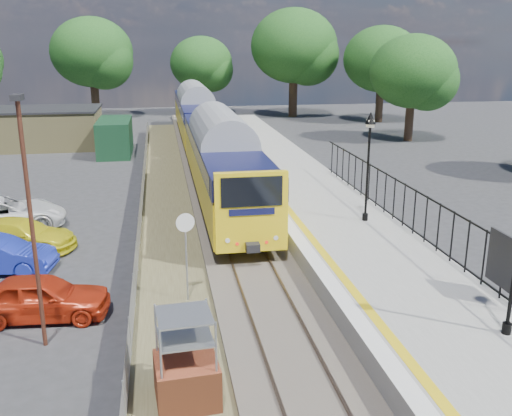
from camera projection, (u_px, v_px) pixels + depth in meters
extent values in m
plane|color=#2D2D30|center=(270.00, 312.00, 17.99)|extent=(120.00, 120.00, 0.00)
cube|color=#473F38|center=(230.00, 217.00, 27.43)|extent=(3.40, 80.00, 0.20)
cube|color=#4C472D|center=(170.00, 235.00, 25.09)|extent=(2.60, 70.00, 0.06)
cube|color=brown|center=(215.00, 215.00, 27.28)|extent=(0.07, 80.00, 0.14)
cube|color=brown|center=(245.00, 214.00, 27.51)|extent=(0.07, 80.00, 0.14)
cube|color=gray|center=(326.00, 218.00, 26.12)|extent=(5.00, 70.00, 0.90)
cube|color=silver|center=(278.00, 211.00, 25.63)|extent=(0.50, 70.00, 0.01)
cube|color=yellow|center=(289.00, 210.00, 25.71)|extent=(0.30, 70.00, 0.01)
cylinder|color=black|center=(507.00, 328.00, 14.80)|extent=(0.24, 0.24, 0.30)
cylinder|color=black|center=(365.00, 217.00, 24.23)|extent=(0.24, 0.24, 0.30)
cylinder|color=black|center=(367.00, 174.00, 23.71)|extent=(0.10, 0.10, 3.70)
cube|color=black|center=(370.00, 128.00, 23.17)|extent=(0.08, 0.08, 0.30)
cube|color=beige|center=(370.00, 123.00, 23.12)|extent=(0.26, 0.26, 0.30)
cone|color=black|center=(371.00, 118.00, 23.06)|extent=(0.44, 0.44, 0.50)
cube|color=black|center=(434.00, 201.00, 20.67)|extent=(0.05, 26.00, 0.05)
cube|color=black|center=(502.00, 260.00, 16.56)|extent=(0.08, 1.40, 1.60)
cube|color=tan|center=(48.00, 128.00, 45.92)|extent=(8.00, 6.00, 3.00)
cube|color=black|center=(46.00, 109.00, 45.49)|extent=(8.20, 6.20, 0.15)
cube|color=#163C23|center=(115.00, 137.00, 43.08)|extent=(2.40, 6.00, 2.60)
cylinder|color=#332319|center=(96.00, 101.00, 63.16)|extent=(0.88, 0.88, 3.85)
ellipsoid|color=#174617|center=(92.00, 52.00, 61.70)|extent=(8.80, 8.80, 7.48)
cylinder|color=#332319|center=(202.00, 101.00, 67.09)|extent=(0.72, 0.72, 3.15)
ellipsoid|color=#174617|center=(201.00, 63.00, 65.89)|extent=(7.20, 7.20, 6.12)
cylinder|color=#332319|center=(293.00, 98.00, 64.76)|extent=(0.96, 0.96, 4.20)
ellipsoid|color=#174617|center=(294.00, 46.00, 63.17)|extent=(9.60, 9.60, 8.16)
cylinder|color=#332319|center=(379.00, 105.00, 60.47)|extent=(0.80, 0.80, 3.50)
ellipsoid|color=#174617|center=(382.00, 59.00, 59.14)|extent=(8.00, 8.00, 6.80)
cylinder|color=#332319|center=(409.00, 122.00, 48.84)|extent=(0.72, 0.72, 3.15)
ellipsoid|color=#174617|center=(413.00, 71.00, 47.65)|extent=(7.20, 7.20, 6.12)
cube|color=yellow|center=(221.00, 169.00, 30.44)|extent=(2.80, 20.00, 1.90)
cube|color=#10123B|center=(221.00, 145.00, 30.08)|extent=(2.82, 20.00, 0.90)
cube|color=black|center=(221.00, 145.00, 30.08)|extent=(2.82, 18.00, 0.70)
cube|color=black|center=(222.00, 190.00, 30.77)|extent=(2.00, 18.00, 0.45)
cube|color=yellow|center=(195.00, 119.00, 49.94)|extent=(2.80, 20.00, 1.90)
cube|color=#10123B|center=(195.00, 104.00, 49.57)|extent=(2.82, 20.00, 0.90)
cube|color=black|center=(195.00, 104.00, 49.57)|extent=(2.82, 18.00, 0.70)
cube|color=black|center=(196.00, 133.00, 50.27)|extent=(2.00, 18.00, 0.45)
cube|color=black|center=(252.00, 192.00, 20.40)|extent=(2.24, 0.04, 1.10)
cube|color=#984826|center=(187.00, 381.00, 13.35)|extent=(1.55, 1.55, 1.11)
cylinder|color=#999EA3|center=(187.00, 262.00, 18.38)|extent=(0.06, 0.06, 2.73)
cylinder|color=silver|center=(185.00, 223.00, 17.96)|extent=(0.60, 0.17, 0.61)
cylinder|color=#492418|center=(32.00, 230.00, 15.09)|extent=(0.12, 0.12, 6.83)
cube|color=black|center=(17.00, 97.00, 14.12)|extent=(0.25, 0.50, 0.15)
imported|color=#B92A11|center=(41.00, 297.00, 17.41)|extent=(4.24, 1.96, 1.40)
imported|color=yellow|center=(21.00, 235.00, 23.19)|extent=(4.77, 2.87, 1.29)
imported|color=white|center=(0.00, 215.00, 25.43)|extent=(6.16, 4.07, 1.57)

